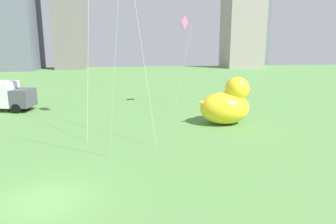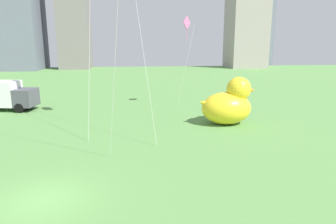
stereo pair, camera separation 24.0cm
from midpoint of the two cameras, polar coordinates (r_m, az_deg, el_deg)
The scene contains 5 objects.
ground_plane at distance 14.93m, azimuth -21.34°, elevation -14.71°, with size 140.00×140.00×0.00m, color #598D48.
giant_inflatable_duck at distance 25.86m, azimuth 11.19°, elevation 1.39°, with size 4.65×2.99×3.86m.
box_truck at distance 34.46m, azimuth -27.70°, elevation 2.66°, with size 6.31×3.28×2.85m.
city_skyline at distance 81.66m, azimuth -9.79°, elevation 17.55°, with size 76.08×20.20×32.21m.
kite_pink at distance 31.46m, azimuth 3.68°, elevation 15.36°, with size 1.69×1.44×9.00m.
Camera 2 is at (4.04, -12.77, 6.71)m, focal length 33.47 mm.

